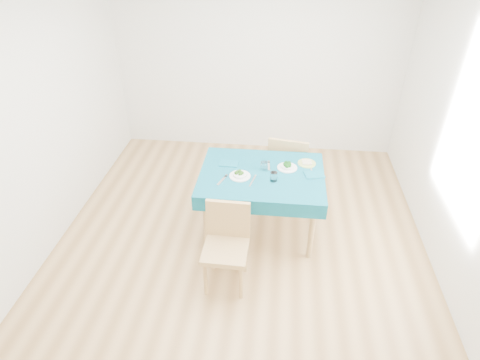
# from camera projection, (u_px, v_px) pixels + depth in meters

# --- Properties ---
(room_shell) EXTENTS (4.02, 4.52, 2.73)m
(room_shell) POSITION_uv_depth(u_px,v_px,m) (240.00, 135.00, 3.63)
(room_shell) COLOR olive
(room_shell) RESTS_ON ground
(table) EXTENTS (1.29, 0.98, 0.76)m
(table) POSITION_uv_depth(u_px,v_px,m) (261.00, 202.00, 4.39)
(table) COLOR #094E63
(table) RESTS_ON ground
(chair_near) EXTENTS (0.42, 0.46, 1.03)m
(chair_near) POSITION_uv_depth(u_px,v_px,m) (225.00, 243.00, 3.66)
(chair_near) COLOR #AC8750
(chair_near) RESTS_ON ground
(chair_far) EXTENTS (0.55, 0.59, 1.18)m
(chair_far) POSITION_uv_depth(u_px,v_px,m) (290.00, 152.00, 4.90)
(chair_far) COLOR #AC8750
(chair_far) RESTS_ON ground
(bowl_near) EXTENTS (0.22, 0.22, 0.07)m
(bowl_near) POSITION_uv_depth(u_px,v_px,m) (240.00, 174.00, 4.11)
(bowl_near) COLOR white
(bowl_near) RESTS_ON table
(bowl_far) EXTENTS (0.21, 0.21, 0.06)m
(bowl_far) POSITION_uv_depth(u_px,v_px,m) (287.00, 166.00, 4.25)
(bowl_far) COLOR white
(bowl_far) RESTS_ON table
(fork_near) EXTENTS (0.09, 0.19, 0.00)m
(fork_near) POSITION_uv_depth(u_px,v_px,m) (222.00, 180.00, 4.07)
(fork_near) COLOR silver
(fork_near) RESTS_ON table
(knife_near) EXTENTS (0.07, 0.22, 0.00)m
(knife_near) POSITION_uv_depth(u_px,v_px,m) (253.00, 181.00, 4.06)
(knife_near) COLOR silver
(knife_near) RESTS_ON table
(fork_far) EXTENTS (0.04, 0.18, 0.00)m
(fork_far) POSITION_uv_depth(u_px,v_px,m) (269.00, 166.00, 4.30)
(fork_far) COLOR silver
(fork_far) RESTS_ON table
(knife_far) EXTENTS (0.04, 0.23, 0.00)m
(knife_far) POSITION_uv_depth(u_px,v_px,m) (312.00, 173.00, 4.18)
(knife_far) COLOR silver
(knife_far) RESTS_ON table
(napkin_near) EXTENTS (0.20, 0.15, 0.01)m
(napkin_near) POSITION_uv_depth(u_px,v_px,m) (229.00, 163.00, 4.33)
(napkin_near) COLOR #0D586D
(napkin_near) RESTS_ON table
(napkin_far) EXTENTS (0.23, 0.18, 0.01)m
(napkin_far) POSITION_uv_depth(u_px,v_px,m) (314.00, 175.00, 4.15)
(napkin_far) COLOR #0D586D
(napkin_far) RESTS_ON table
(tumbler_center) EXTENTS (0.07, 0.07, 0.09)m
(tumbler_center) POSITION_uv_depth(u_px,v_px,m) (264.00, 166.00, 4.22)
(tumbler_center) COLOR white
(tumbler_center) RESTS_ON table
(tumbler_side) EXTENTS (0.08, 0.08, 0.10)m
(tumbler_side) POSITION_uv_depth(u_px,v_px,m) (274.00, 177.00, 4.04)
(tumbler_side) COLOR white
(tumbler_side) RESTS_ON table
(side_plate) EXTENTS (0.20, 0.20, 0.01)m
(side_plate) POSITION_uv_depth(u_px,v_px,m) (307.00, 163.00, 4.34)
(side_plate) COLOR #B0C15E
(side_plate) RESTS_ON table
(bread_slice) EXTENTS (0.11, 0.11, 0.02)m
(bread_slice) POSITION_uv_depth(u_px,v_px,m) (307.00, 162.00, 4.33)
(bread_slice) COLOR beige
(bread_slice) RESTS_ON side_plate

